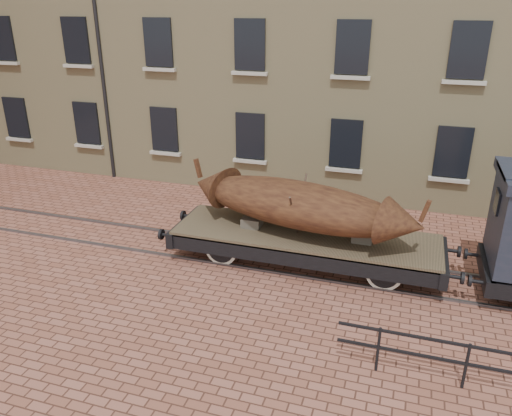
% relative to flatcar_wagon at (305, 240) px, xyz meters
% --- Properties ---
extents(ground, '(90.00, 90.00, 0.00)m').
position_rel_flatcar_wagon_xyz_m(ground, '(-0.70, 0.00, -0.76)').
color(ground, brown).
extents(rail_track, '(30.00, 1.52, 0.06)m').
position_rel_flatcar_wagon_xyz_m(rail_track, '(-0.70, 0.00, -0.73)').
color(rail_track, '#59595E').
rests_on(rail_track, ground).
extents(flatcar_wagon, '(8.06, 2.19, 1.22)m').
position_rel_flatcar_wagon_xyz_m(flatcar_wagon, '(0.00, 0.00, 0.00)').
color(flatcar_wagon, brown).
rests_on(flatcar_wagon, ground).
extents(iron_boat, '(6.68, 3.03, 1.60)m').
position_rel_flatcar_wagon_xyz_m(iron_boat, '(-0.23, -0.00, 1.02)').
color(iron_boat, brown).
rests_on(iron_boat, flatcar_wagon).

